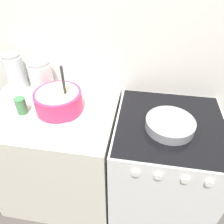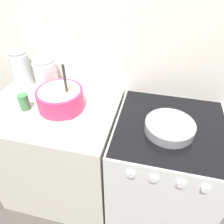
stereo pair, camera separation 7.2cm
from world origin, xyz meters
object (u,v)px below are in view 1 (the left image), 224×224
at_px(storage_jar_left, 16,74).
at_px(storage_jar_middle, 42,78).
at_px(baking_pan, 170,124).
at_px(tin_can, 21,106).
at_px(stove, 161,169).
at_px(mixing_bowl, 59,100).

xyz_separation_m(storage_jar_left, storage_jar_middle, (0.19, 0.00, -0.02)).
bearing_deg(storage_jar_left, baking_pan, -14.31).
bearing_deg(baking_pan, tin_can, -179.78).
height_order(stove, storage_jar_middle, storage_jar_middle).
xyz_separation_m(mixing_bowl, baking_pan, (0.68, -0.06, -0.04)).
height_order(storage_jar_left, storage_jar_middle, storage_jar_left).
bearing_deg(baking_pan, storage_jar_left, 165.69).
bearing_deg(tin_can, storage_jar_middle, 85.70).
bearing_deg(stove, tin_can, -176.74).
distance_m(storage_jar_left, storage_jar_middle, 0.19).
relative_size(storage_jar_left, tin_can, 2.41).
xyz_separation_m(stove, tin_can, (-0.92, -0.05, 0.50)).
bearing_deg(storage_jar_left, mixing_bowl, -28.50).
relative_size(storage_jar_left, storage_jar_middle, 1.18).
distance_m(mixing_bowl, baking_pan, 0.69).
bearing_deg(stove, baking_pan, -106.10).
relative_size(mixing_bowl, storage_jar_middle, 1.43).
height_order(stove, storage_jar_left, storage_jar_left).
xyz_separation_m(stove, mixing_bowl, (-0.70, 0.01, 0.52)).
xyz_separation_m(mixing_bowl, storage_jar_left, (-0.39, 0.21, 0.03)).
height_order(mixing_bowl, storage_jar_left, mixing_bowl).
height_order(stove, tin_can, tin_can).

